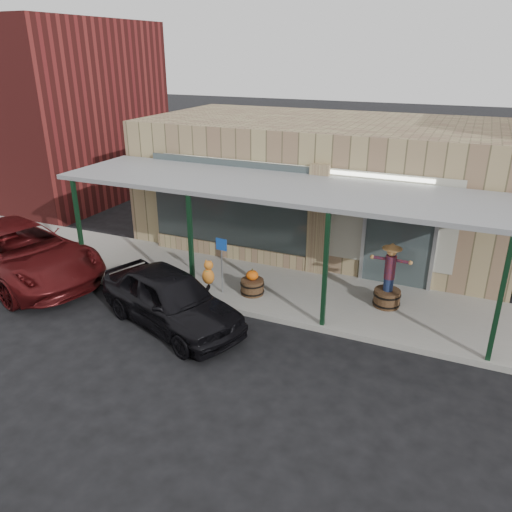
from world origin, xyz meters
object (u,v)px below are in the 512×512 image
at_px(barrel_scarecrow, 388,285).
at_px(barrel_pumpkin, 252,285).
at_px(handicap_sign, 222,258).
at_px(car_maroon, 19,253).
at_px(parked_sedan, 171,298).

bearing_deg(barrel_scarecrow, barrel_pumpkin, 168.35).
bearing_deg(handicap_sign, car_maroon, -162.85).
bearing_deg(handicap_sign, barrel_scarecrow, 18.97).
distance_m(handicap_sign, parked_sedan, 1.92).
xyz_separation_m(handicap_sign, car_maroon, (-6.04, -1.27, -0.35)).
bearing_deg(barrel_pumpkin, parked_sedan, -121.25).
xyz_separation_m(barrel_scarecrow, car_maroon, (-10.29, -2.31, 0.07)).
distance_m(barrel_pumpkin, parked_sedan, 2.43).
xyz_separation_m(handicap_sign, parked_sedan, (-0.48, -1.80, -0.45)).
relative_size(handicap_sign, parked_sedan, 0.35).
bearing_deg(parked_sedan, barrel_scarecrow, -38.50).
height_order(barrel_pumpkin, parked_sedan, parked_sedan).
bearing_deg(handicap_sign, parked_sedan, -99.54).
distance_m(parked_sedan, car_maroon, 5.59).
height_order(parked_sedan, car_maroon, car_maroon).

